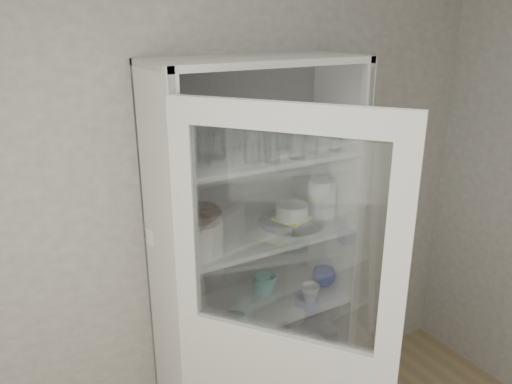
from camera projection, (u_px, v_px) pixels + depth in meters
wall_back at (200, 217)px, 2.55m from camera, size 3.60×0.02×2.60m
pantry_cabinet at (250, 283)px, 2.63m from camera, size 1.00×0.45×2.10m
cupboard_door at (280, 380)px, 2.02m from camera, size 0.58×0.74×2.00m
tumbler_0 at (187, 157)px, 2.00m from camera, size 0.09×0.09×0.15m
tumbler_1 at (252, 146)px, 2.16m from camera, size 0.08×0.08×0.15m
tumbler_2 at (272, 145)px, 2.18m from camera, size 0.10×0.10×0.15m
tumbler_3 at (265, 147)px, 2.20m from camera, size 0.08×0.08×0.12m
tumbler_4 at (297, 142)px, 2.24m from camera, size 0.09×0.09×0.15m
tumbler_5 at (312, 138)px, 2.34m from camera, size 0.09×0.09×0.14m
tumbler_6 at (336, 137)px, 2.37m from camera, size 0.07×0.07×0.13m
tumbler_7 at (174, 151)px, 2.12m from camera, size 0.09×0.09×0.14m
tumbler_8 at (217, 141)px, 2.24m from camera, size 0.10×0.10×0.16m
tumbler_9 at (206, 144)px, 2.19m from camera, size 0.10×0.10×0.15m
tumbler_10 at (282, 137)px, 2.40m from camera, size 0.08×0.08×0.12m
tumbler_11 at (287, 133)px, 2.42m from camera, size 0.10×0.10×0.15m
goblet_0 at (210, 136)px, 2.28m from camera, size 0.08×0.08×0.19m
goblet_1 at (240, 133)px, 2.36m from camera, size 0.07×0.07×0.17m
goblet_2 at (263, 128)px, 2.46m from camera, size 0.08×0.08×0.17m
goblet_3 at (309, 122)px, 2.57m from camera, size 0.08×0.08×0.19m
plate_stack_front at (198, 244)px, 2.24m from camera, size 0.23×0.23×0.08m
plate_stack_back at (168, 231)px, 2.37m from camera, size 0.21×0.21×0.08m
cream_bowl at (198, 228)px, 2.22m from camera, size 0.28×0.28×0.07m
terracotta_bowl at (197, 215)px, 2.20m from camera, size 0.23×0.23×0.05m
glass_platter at (292, 221)px, 2.57m from camera, size 0.38×0.38×0.02m
yellow_trivet at (292, 218)px, 2.57m from camera, size 0.20×0.20×0.01m
white_ramekin at (292, 211)px, 2.55m from camera, size 0.21×0.21×0.07m
grey_bowl_stack at (322, 198)px, 2.64m from camera, size 0.15×0.15×0.20m
mug_blue at (323, 277)px, 2.75m from camera, size 0.14×0.14×0.10m
mug_teal at (266, 284)px, 2.67m from camera, size 0.12×0.12×0.11m
mug_white at (310, 293)px, 2.60m from camera, size 0.13×0.13×0.09m
teal_jar at (263, 285)px, 2.66m from camera, size 0.09×0.09×0.11m
measuring_cups at (232, 318)px, 2.43m from camera, size 0.09×0.09×0.04m
white_canister at (178, 309)px, 2.43m from camera, size 0.11×0.11×0.12m
cream_dish at (211, 376)px, 2.60m from camera, size 0.29×0.29×0.08m
tin_box at (287, 349)px, 2.82m from camera, size 0.25×0.21×0.06m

